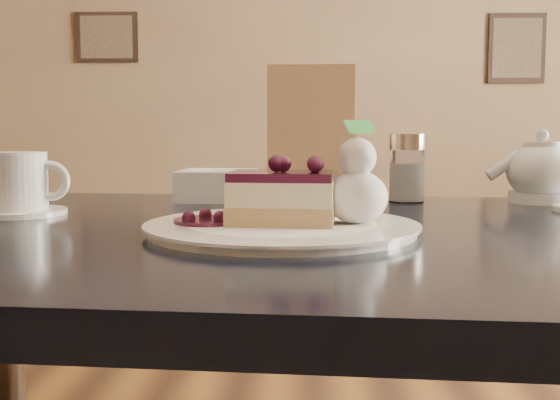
{
  "coord_description": "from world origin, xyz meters",
  "views": [
    {
      "loc": [
        0.1,
        -0.78,
        0.97
      ],
      "look_at": [
        0.07,
        0.04,
        0.89
      ],
      "focal_mm": 45.0,
      "sensor_mm": 36.0,
      "label": 1
    }
  ],
  "objects_px": {
    "main_table": "(286,290)",
    "dessert_plate": "(282,228)",
    "tea_set": "(551,177)",
    "cheesecake_slice": "(282,198)",
    "coffee_set": "(20,186)"
  },
  "relations": [
    {
      "from": "coffee_set",
      "to": "main_table",
      "type": "bearing_deg",
      "value": -16.45
    },
    {
      "from": "dessert_plate",
      "to": "tea_set",
      "type": "bearing_deg",
      "value": 37.4
    },
    {
      "from": "coffee_set",
      "to": "tea_set",
      "type": "bearing_deg",
      "value": 11.33
    },
    {
      "from": "cheesecake_slice",
      "to": "main_table",
      "type": "bearing_deg",
      "value": 90.0
    },
    {
      "from": "dessert_plate",
      "to": "tea_set",
      "type": "height_order",
      "value": "tea_set"
    },
    {
      "from": "dessert_plate",
      "to": "coffee_set",
      "type": "relative_size",
      "value": 2.22
    },
    {
      "from": "coffee_set",
      "to": "tea_set",
      "type": "height_order",
      "value": "tea_set"
    },
    {
      "from": "dessert_plate",
      "to": "main_table",
      "type": "bearing_deg",
      "value": 85.67
    },
    {
      "from": "coffee_set",
      "to": "dessert_plate",
      "type": "bearing_deg",
      "value": -23.44
    },
    {
      "from": "cheesecake_slice",
      "to": "tea_set",
      "type": "bearing_deg",
      "value": 41.73
    },
    {
      "from": "cheesecake_slice",
      "to": "tea_set",
      "type": "height_order",
      "value": "tea_set"
    },
    {
      "from": "main_table",
      "to": "dessert_plate",
      "type": "relative_size",
      "value": 4.09
    },
    {
      "from": "main_table",
      "to": "tea_set",
      "type": "height_order",
      "value": "tea_set"
    },
    {
      "from": "main_table",
      "to": "cheesecake_slice",
      "type": "distance_m",
      "value": 0.14
    },
    {
      "from": "tea_set",
      "to": "cheesecake_slice",
      "type": "bearing_deg",
      "value": -142.6
    }
  ]
}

